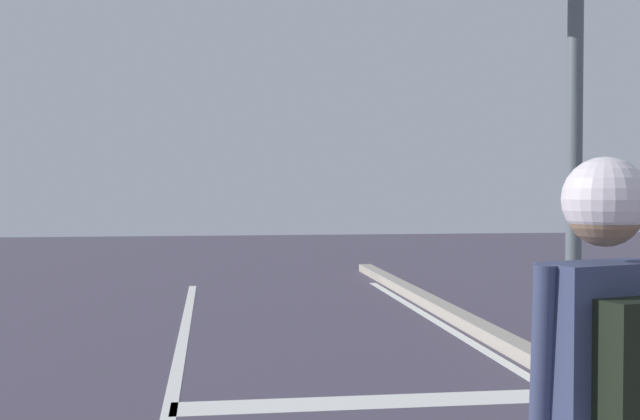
{
  "coord_description": "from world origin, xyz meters",
  "views": [
    {
      "loc": [
        0.14,
        2.2,
        1.72
      ],
      "look_at": [
        0.96,
        8.18,
        1.54
      ],
      "focal_mm": 44.64,
      "sensor_mm": 36.0,
      "label": 1
    }
  ],
  "objects": [
    {
      "name": "skater",
      "position": [
        1.32,
        4.44,
        1.19
      ],
      "size": [
        0.46,
        0.63,
        1.74
      ],
      "color": "navy",
      "rests_on": "skateboard"
    },
    {
      "name": "stop_bar",
      "position": [
        1.47,
        8.37,
        0.0
      ],
      "size": [
        3.3,
        0.4,
        0.01
      ],
      "primitive_type": "cube",
      "color": "white",
      "rests_on": "ground"
    }
  ]
}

